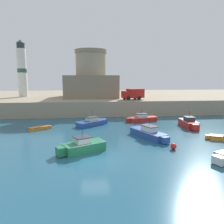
% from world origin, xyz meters
% --- Properties ---
extents(ground_plane, '(200.00, 200.00, 0.00)m').
position_xyz_m(ground_plane, '(0.00, 0.00, 0.00)').
color(ground_plane, '#235670').
extents(quay_seawall, '(120.00, 40.00, 2.96)m').
position_xyz_m(quay_seawall, '(0.00, 41.70, 1.48)').
color(quay_seawall, gray).
rests_on(quay_seawall, ground).
extents(motorboat_red_0, '(5.52, 2.39, 2.27)m').
position_xyz_m(motorboat_red_0, '(8.44, 17.20, 0.51)').
color(motorboat_red_0, red).
rests_on(motorboat_red_0, ground).
extents(motorboat_green_1, '(4.96, 3.44, 2.48)m').
position_xyz_m(motorboat_green_1, '(-1.18, 2.45, 0.61)').
color(motorboat_green_1, '#237A4C').
rests_on(motorboat_green_1, ground).
extents(motorboat_blue_2, '(3.68, 6.26, 2.43)m').
position_xyz_m(motorboat_blue_2, '(6.81, 7.10, 0.57)').
color(motorboat_blue_2, '#284C9E').
rests_on(motorboat_blue_2, ground).
extents(motorboat_blue_3, '(5.11, 4.46, 2.26)m').
position_xyz_m(motorboat_blue_3, '(-0.08, 14.87, 0.52)').
color(motorboat_blue_3, '#284C9E').
rests_on(motorboat_blue_3, ground).
extents(motorboat_red_5, '(1.94, 5.03, 2.50)m').
position_xyz_m(motorboat_red_5, '(14.40, 12.18, 0.62)').
color(motorboat_red_5, red).
rests_on(motorboat_red_5, ground).
extents(dinghy_orange_6, '(3.49, 2.31, 0.62)m').
position_xyz_m(dinghy_orange_6, '(15.18, 5.02, 0.30)').
color(dinghy_orange_6, orange).
rests_on(dinghy_orange_6, ground).
extents(dinghy_orange_7, '(3.17, 2.48, 0.49)m').
position_xyz_m(dinghy_orange_7, '(-7.64, 12.81, 0.23)').
color(dinghy_orange_7, orange).
rests_on(dinghy_orange_7, ground).
extents(mooring_buoy, '(0.64, 0.64, 0.64)m').
position_xyz_m(mooring_buoy, '(8.15, 2.36, 0.32)').
color(mooring_buoy, red).
rests_on(mooring_buoy, ground).
extents(fortress, '(11.77, 11.77, 10.75)m').
position_xyz_m(fortress, '(0.00, 32.93, 6.70)').
color(fortress, gray).
rests_on(fortress, quay_seawall).
extents(lighthouse, '(2.13, 2.13, 13.08)m').
position_xyz_m(lighthouse, '(-16.00, 34.94, 9.31)').
color(lighthouse, silver).
rests_on(lighthouse, quay_seawall).
extents(truck_on_quay, '(4.66, 3.01, 2.20)m').
position_xyz_m(truck_on_quay, '(8.38, 25.15, 4.18)').
color(truck_on_quay, '#AD1E19').
rests_on(truck_on_quay, quay_seawall).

